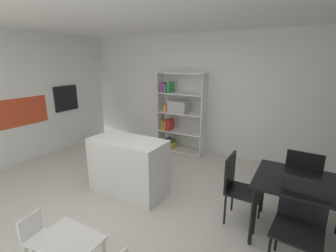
% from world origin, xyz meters
% --- Properties ---
extents(ground_plane, '(10.15, 10.15, 0.00)m').
position_xyz_m(ground_plane, '(0.00, 0.00, 0.00)').
color(ground_plane, beige).
extents(ceiling_slab, '(7.37, 5.35, 0.06)m').
position_xyz_m(ceiling_slab, '(0.00, 0.00, 2.69)').
color(ceiling_slab, white).
rests_on(ceiling_slab, ground_plane).
extents(back_partition, '(7.37, 0.06, 2.66)m').
position_xyz_m(back_partition, '(0.00, 2.64, 1.33)').
color(back_partition, white).
rests_on(back_partition, ground_plane).
extents(tall_cabinet_run_left, '(0.60, 4.81, 2.66)m').
position_xyz_m(tall_cabinet_run_left, '(-3.32, 0.00, 1.33)').
color(tall_cabinet_run_left, white).
rests_on(tall_cabinet_run_left, ground_plane).
extents(cabinet_niche_splashback, '(0.01, 1.17, 0.56)m').
position_xyz_m(cabinet_niche_splashback, '(-3.02, 0.13, 1.07)').
color(cabinet_niche_splashback, '#CC4223').
rests_on(cabinet_niche_splashback, ground_plane).
extents(built_in_oven, '(0.06, 0.61, 0.58)m').
position_xyz_m(built_in_oven, '(-3.00, 1.23, 1.21)').
color(built_in_oven, black).
rests_on(built_in_oven, ground_plane).
extents(kitchen_island, '(1.21, 0.61, 0.89)m').
position_xyz_m(kitchen_island, '(-0.40, 0.31, 0.45)').
color(kitchen_island, white).
rests_on(kitchen_island, ground_plane).
extents(open_bookshelf, '(1.11, 0.32, 1.82)m').
position_xyz_m(open_bookshelf, '(-0.61, 2.34, 0.91)').
color(open_bookshelf, white).
rests_on(open_bookshelf, ground_plane).
extents(child_table, '(0.59, 0.43, 0.51)m').
position_xyz_m(child_table, '(0.21, -1.30, 0.41)').
color(child_table, white).
rests_on(child_table, ground_plane).
extents(child_chair_left, '(0.31, 0.31, 0.57)m').
position_xyz_m(child_chair_left, '(-0.27, -1.31, 0.32)').
color(child_chair_left, white).
rests_on(child_chair_left, ground_plane).
extents(dining_table, '(1.02, 0.85, 0.76)m').
position_xyz_m(dining_table, '(2.01, 0.45, 0.68)').
color(dining_table, black).
rests_on(dining_table, ground_plane).
extents(dining_chair_near, '(0.49, 0.50, 0.95)m').
position_xyz_m(dining_chair_near, '(2.02, 0.01, 0.57)').
color(dining_chair_near, black).
rests_on(dining_chair_near, ground_plane).
extents(dining_chair_island_side, '(0.43, 0.41, 0.90)m').
position_xyz_m(dining_chair_island_side, '(1.28, 0.45, 0.53)').
color(dining_chair_island_side, black).
rests_on(dining_chair_island_side, ground_plane).
extents(dining_chair_far, '(0.43, 0.46, 0.99)m').
position_xyz_m(dining_chair_far, '(2.01, 0.89, 0.58)').
color(dining_chair_far, black).
rests_on(dining_chair_far, ground_plane).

